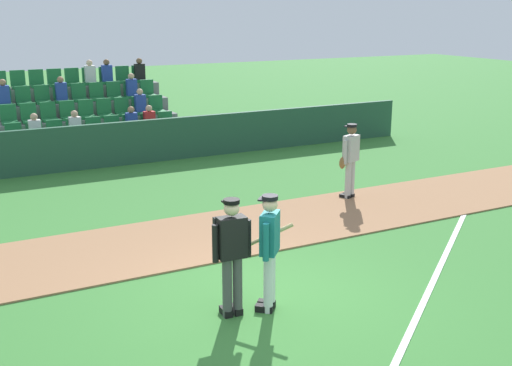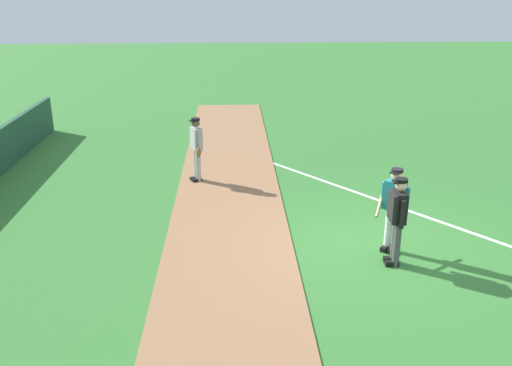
{
  "view_description": "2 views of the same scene",
  "coord_description": "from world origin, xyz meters",
  "views": [
    {
      "loc": [
        -4.15,
        -7.82,
        4.3
      ],
      "look_at": [
        0.99,
        2.16,
        1.2
      ],
      "focal_mm": 44.59,
      "sensor_mm": 36.0,
      "label": 1
    },
    {
      "loc": [
        -10.06,
        2.88,
        5.18
      ],
      "look_at": [
        1.55,
        2.35,
        0.92
      ],
      "focal_mm": 38.9,
      "sensor_mm": 36.0,
      "label": 2
    }
  ],
  "objects": [
    {
      "name": "ground_plane",
      "position": [
        0.0,
        0.0,
        0.0
      ],
      "size": [
        80.0,
        80.0,
        0.0
      ],
      "primitive_type": "plane",
      "color": "#387A33"
    },
    {
      "name": "infield_dirt_path",
      "position": [
        0.0,
        2.98,
        0.01
      ],
      "size": [
        28.0,
        2.67,
        0.03
      ],
      "primitive_type": "cube",
      "color": "#9E704C",
      "rests_on": "ground"
    },
    {
      "name": "foul_line_chalk",
      "position": [
        3.0,
        -0.5,
        0.01
      ],
      "size": [
        9.52,
        7.46,
        0.01
      ],
      "primitive_type": "cube",
      "rotation": [
        0.0,
        0.0,
        0.66
      ],
      "color": "white",
      "rests_on": "ground"
    },
    {
      "name": "dugout_fence",
      "position": [
        0.0,
        9.47,
        0.62
      ],
      "size": [
        20.0,
        0.16,
        1.23
      ],
      "primitive_type": "cube",
      "color": "#234C38",
      "rests_on": "ground"
    },
    {
      "name": "stadium_bleachers",
      "position": [
        0.01,
        11.76,
        0.76
      ],
      "size": [
        5.55,
        3.8,
        2.7
      ],
      "color": "slate",
      "rests_on": "ground"
    },
    {
      "name": "batter_teal_jersey",
      "position": [
        -0.06,
        -0.31,
        0.97
      ],
      "size": [
        0.75,
        0.68,
        1.76
      ],
      "color": "white",
      "rests_on": "ground"
    },
    {
      "name": "umpire_home_plate",
      "position": [
        -0.62,
        -0.21,
        1.0
      ],
      "size": [
        0.59,
        0.31,
        1.76
      ],
      "color": "#4C4C4C",
      "rests_on": "ground"
    },
    {
      "name": "runner_grey_jersey",
      "position": [
        4.28,
        3.82,
        0.96
      ],
      "size": [
        0.66,
        0.41,
        1.76
      ],
      "color": "#B2B2B2",
      "rests_on": "ground"
    }
  ]
}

